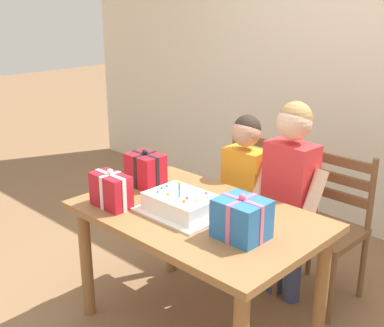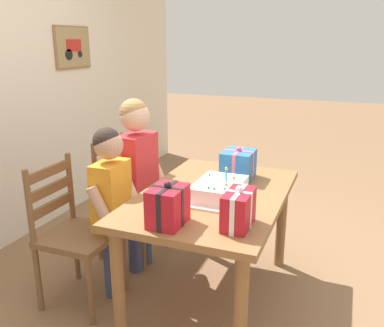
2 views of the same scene
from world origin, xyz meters
TOP-DOWN VIEW (x-y plane):
  - back_wall at (0.00, 1.84)m, footprint 6.40×0.11m
  - dining_table at (0.00, 0.00)m, footprint 1.30×0.84m
  - birthday_cake at (-0.06, -0.06)m, footprint 0.44×0.34m
  - gift_box_red_large at (-0.50, 0.07)m, footprint 0.22×0.17m
  - gift_box_beside_cake at (-0.39, -0.27)m, footprint 0.24×0.13m
  - gift_box_corner_small at (0.34, -0.06)m, footprint 0.24×0.21m
  - chair_left at (-0.33, 0.80)m, footprint 0.42×0.42m
  - chair_right at (0.33, 0.80)m, footprint 0.43×0.43m
  - child_older at (0.17, 0.61)m, footprint 0.46×0.27m
  - child_younger at (-0.17, 0.61)m, footprint 0.41×0.24m

SIDE VIEW (x-z plane):
  - chair_left at x=-0.33m, z-range 0.01..0.93m
  - chair_right at x=0.33m, z-range 0.01..0.93m
  - dining_table at x=0.00m, z-range 0.26..0.98m
  - child_younger at x=-0.17m, z-range 0.12..1.24m
  - child_older at x=0.17m, z-range 0.14..1.39m
  - birthday_cake at x=-0.06m, z-range 0.68..0.87m
  - gift_box_beside_cake at x=-0.39m, z-range 0.71..0.93m
  - gift_box_corner_small at x=0.34m, z-range 0.71..0.93m
  - gift_box_red_large at x=-0.50m, z-range 0.71..0.94m
  - back_wall at x=0.00m, z-range 0.00..2.60m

